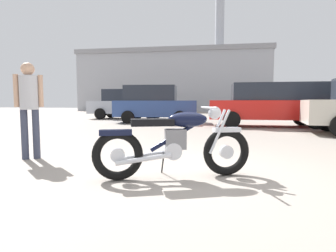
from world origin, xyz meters
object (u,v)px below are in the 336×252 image
at_px(dark_sedan_left, 272,103).
at_px(silver_sedan_mid, 154,104).
at_px(vintage_motorcycle, 175,143).
at_px(bystander, 29,100).
at_px(white_estate_far, 131,103).

relative_size(dark_sedan_left, silver_sedan_mid, 1.18).
xyz_separation_m(vintage_motorcycle, silver_sedan_mid, (-2.69, 9.45, 0.47)).
height_order(bystander, dark_sedan_left, dark_sedan_left).
xyz_separation_m(vintage_motorcycle, bystander, (-2.67, 0.68, 0.57)).
distance_m(silver_sedan_mid, white_estate_far, 3.44).
bearing_deg(dark_sedan_left, vintage_motorcycle, 71.06).
xyz_separation_m(dark_sedan_left, white_estate_far, (-7.30, 3.98, 0.00)).
height_order(vintage_motorcycle, white_estate_far, white_estate_far).
bearing_deg(silver_sedan_mid, dark_sedan_left, -19.41).
bearing_deg(silver_sedan_mid, vintage_motorcycle, -79.92).
bearing_deg(white_estate_far, vintage_motorcycle, 108.74).
bearing_deg(bystander, silver_sedan_mid, -33.20).
xyz_separation_m(bystander, white_estate_far, (-2.13, 11.49, -0.08)).
bearing_deg(bystander, dark_sedan_left, -67.86).
relative_size(bystander, dark_sedan_left, 0.35).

